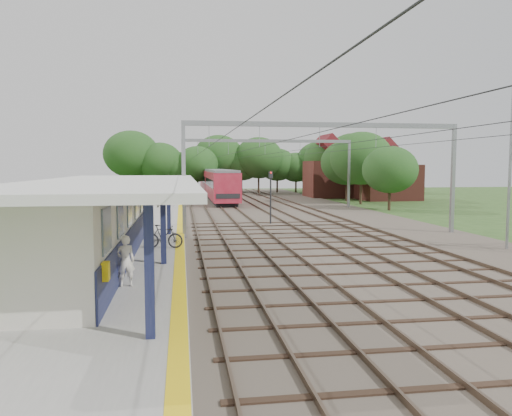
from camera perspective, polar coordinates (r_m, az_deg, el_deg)
ground at (r=16.10m, az=10.65°, el=-10.99°), size 160.00×160.00×0.00m
ballast_bed at (r=45.74m, az=3.06°, el=-0.57°), size 18.00×90.00×0.10m
platform at (r=29.01m, az=-13.11°, el=-3.59°), size 5.00×52.00×0.35m
yellow_stripe at (r=28.89m, az=-8.66°, el=-3.19°), size 0.45×52.00×0.01m
station_building at (r=22.06m, az=-18.23°, el=-1.44°), size 3.41×18.00×3.40m
canopy at (r=20.79m, az=-15.79°, el=2.67°), size 6.40×20.00×3.44m
rail_tracks at (r=45.30m, az=-0.04°, el=-0.46°), size 11.80×88.00×0.15m
catenary_system at (r=40.81m, az=3.58°, el=6.45°), size 17.22×88.00×7.00m
tree_band at (r=72.30m, az=-1.38°, el=5.29°), size 31.72×30.88×8.82m
house_near at (r=66.02m, az=14.84°, el=3.50°), size 7.00×6.12×7.89m
house_far at (r=69.90m, az=9.12°, el=3.87°), size 8.00×6.12×8.66m
person at (r=17.23m, az=-14.72°, el=-5.86°), size 0.71×0.55×1.73m
bicycle at (r=24.79m, az=-10.54°, el=-3.22°), size 1.97×0.86×1.14m
train at (r=68.27m, az=-4.61°, el=2.95°), size 2.89×35.94×3.79m
signal_post at (r=36.73m, az=1.68°, el=1.79°), size 0.31×0.29×3.96m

